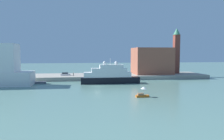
# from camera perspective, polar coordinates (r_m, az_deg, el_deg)

# --- Properties ---
(ground) EXTENTS (400.00, 400.00, 0.00)m
(ground) POSITION_cam_1_polar(r_m,az_deg,el_deg) (77.06, -4.04, -4.47)
(ground) COLOR slate
(quay_dock) EXTENTS (110.00, 19.79, 1.75)m
(quay_dock) POSITION_cam_1_polar(r_m,az_deg,el_deg) (102.58, -5.08, -1.76)
(quay_dock) COLOR gray
(quay_dock) RESTS_ON ground
(large_yacht) EXTENTS (23.58, 3.83, 10.15)m
(large_yacht) POSITION_cam_1_polar(r_m,az_deg,el_deg) (84.16, -0.70, -1.60)
(large_yacht) COLOR black
(large_yacht) RESTS_ON ground
(small_motorboat) EXTENTS (3.58, 1.71, 2.88)m
(small_motorboat) POSITION_cam_1_polar(r_m,az_deg,el_deg) (58.53, 8.30, -6.20)
(small_motorboat) COLOR #C66019
(small_motorboat) RESTS_ON ground
(work_barge) EXTENTS (4.15, 1.93, 0.74)m
(work_barge) POSITION_cam_1_polar(r_m,az_deg,el_deg) (89.21, -18.86, -3.24)
(work_barge) COLOR #595966
(work_barge) RESTS_ON ground
(harbor_building) EXTENTS (18.59, 14.11, 13.17)m
(harbor_building) POSITION_cam_1_polar(r_m,az_deg,el_deg) (108.39, 10.76, 2.46)
(harbor_building) COLOR #93513D
(harbor_building) RESTS_ON quay_dock
(bell_tower) EXTENTS (3.60, 3.60, 23.26)m
(bell_tower) POSITION_cam_1_polar(r_m,az_deg,el_deg) (113.96, 17.08, 5.43)
(bell_tower) COLOR brown
(bell_tower) RESTS_ON quay_dock
(parked_car) EXTENTS (4.57, 1.73, 1.45)m
(parked_car) POSITION_cam_1_polar(r_m,az_deg,el_deg) (100.81, -12.55, -1.11)
(parked_car) COLOR silver
(parked_car) RESTS_ON quay_dock
(person_figure) EXTENTS (0.36, 0.36, 1.55)m
(person_figure) POSITION_cam_1_polar(r_m,az_deg,el_deg) (98.98, -10.44, -1.12)
(person_figure) COLOR #4C4C4C
(person_figure) RESTS_ON quay_dock
(mooring_bollard) EXTENTS (0.37, 0.37, 0.81)m
(mooring_bollard) POSITION_cam_1_polar(r_m,az_deg,el_deg) (93.46, -7.20, -1.60)
(mooring_bollard) COLOR black
(mooring_bollard) RESTS_ON quay_dock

